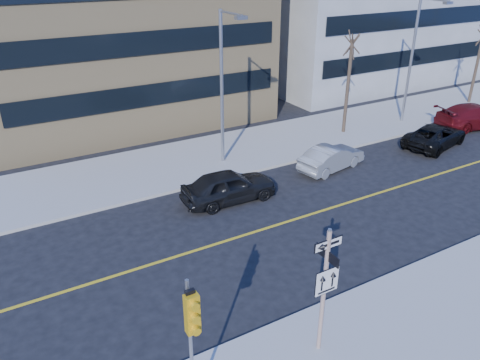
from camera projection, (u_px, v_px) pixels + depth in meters
ground at (271, 301)px, 15.75m from camera, size 120.00×120.00×0.00m
far_sidewalk at (391, 117)px, 33.14m from camera, size 66.00×6.00×0.15m
road_centerline at (422, 179)px, 24.24m from camera, size 40.00×0.14×0.01m
sign_pole at (325, 285)px, 12.72m from camera, size 0.92×0.92×4.06m
traffic_signal at (192, 324)px, 10.56m from camera, size 0.32×0.45×4.00m
parked_car_a at (229, 186)px, 21.84m from camera, size 1.97×4.56×1.53m
parked_car_b at (332, 158)px, 25.12m from camera, size 2.13×4.25×1.34m
parked_car_c at (435, 136)px, 28.16m from camera, size 3.26×5.17×1.33m
parked_car_d at (475, 116)px, 31.14m from camera, size 3.37×5.83×1.59m
streetlight_a at (224, 80)px, 23.85m from camera, size 0.55×2.25×8.00m
streetlight_b at (415, 53)px, 30.12m from camera, size 0.55×2.25×8.00m
street_tree_west at (352, 47)px, 27.97m from camera, size 1.80×1.80×6.35m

